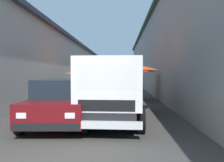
{
  "coord_description": "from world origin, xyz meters",
  "views": [
    {
      "loc": [
        -3.74,
        -1.01,
        1.64
      ],
      "look_at": [
        9.5,
        -0.42,
        1.2
      ],
      "focal_mm": 36.1,
      "sensor_mm": 36.0,
      "label": 1
    }
  ],
  "objects_px": {
    "fruit_stall_near_left": "(130,73)",
    "hatchback_car": "(63,101)",
    "fruit_stall_far_left": "(86,73)",
    "fruit_stall_mid_lane": "(134,73)",
    "delivery_truck": "(111,93)",
    "vendor_by_crates": "(82,88)",
    "vendor_in_shade": "(83,81)"
  },
  "relations": [
    {
      "from": "fruit_stall_far_left",
      "to": "delivery_truck",
      "type": "xyz_separation_m",
      "value": [
        -6.61,
        -1.85,
        -0.66
      ]
    },
    {
      "from": "hatchback_car",
      "to": "vendor_by_crates",
      "type": "distance_m",
      "value": 4.62
    },
    {
      "from": "hatchback_car",
      "to": "fruit_stall_mid_lane",
      "type": "bearing_deg",
      "value": -21.83
    },
    {
      "from": "fruit_stall_near_left",
      "to": "hatchback_car",
      "type": "bearing_deg",
      "value": 133.78
    },
    {
      "from": "fruit_stall_far_left",
      "to": "vendor_in_shade",
      "type": "height_order",
      "value": "fruit_stall_far_left"
    },
    {
      "from": "fruit_stall_far_left",
      "to": "delivery_truck",
      "type": "height_order",
      "value": "fruit_stall_far_left"
    },
    {
      "from": "fruit_stall_near_left",
      "to": "fruit_stall_mid_lane",
      "type": "bearing_deg",
      "value": -4.95
    },
    {
      "from": "fruit_stall_mid_lane",
      "to": "delivery_truck",
      "type": "xyz_separation_m",
      "value": [
        -6.98,
        1.05,
        -0.64
      ]
    },
    {
      "from": "fruit_stall_near_left",
      "to": "hatchback_car",
      "type": "height_order",
      "value": "fruit_stall_near_left"
    },
    {
      "from": "fruit_stall_mid_lane",
      "to": "delivery_truck",
      "type": "bearing_deg",
      "value": 171.44
    },
    {
      "from": "delivery_truck",
      "to": "vendor_in_shade",
      "type": "bearing_deg",
      "value": 13.26
    },
    {
      "from": "fruit_stall_far_left",
      "to": "vendor_by_crates",
      "type": "distance_m",
      "value": 1.8
    },
    {
      "from": "delivery_truck",
      "to": "fruit_stall_mid_lane",
      "type": "bearing_deg",
      "value": -8.56
    },
    {
      "from": "fruit_stall_near_left",
      "to": "delivery_truck",
      "type": "bearing_deg",
      "value": 165.37
    },
    {
      "from": "fruit_stall_mid_lane",
      "to": "delivery_truck",
      "type": "distance_m",
      "value": 7.09
    },
    {
      "from": "fruit_stall_near_left",
      "to": "fruit_stall_far_left",
      "type": "relative_size",
      "value": 1.0
    },
    {
      "from": "fruit_stall_far_left",
      "to": "hatchback_car",
      "type": "relative_size",
      "value": 0.61
    },
    {
      "from": "vendor_by_crates",
      "to": "fruit_stall_mid_lane",
      "type": "bearing_deg",
      "value": -55.05
    },
    {
      "from": "fruit_stall_far_left",
      "to": "vendor_in_shade",
      "type": "xyz_separation_m",
      "value": [
        7.59,
        1.49,
        -0.77
      ]
    },
    {
      "from": "fruit_stall_far_left",
      "to": "vendor_in_shade",
      "type": "relative_size",
      "value": 1.51
    },
    {
      "from": "fruit_stall_near_left",
      "to": "vendor_in_shade",
      "type": "xyz_separation_m",
      "value": [
        11.64,
        4.01,
        -0.73
      ]
    },
    {
      "from": "fruit_stall_far_left",
      "to": "vendor_by_crates",
      "type": "bearing_deg",
      "value": -177.27
    },
    {
      "from": "hatchback_car",
      "to": "fruit_stall_near_left",
      "type": "bearing_deg",
      "value": -46.22
    },
    {
      "from": "fruit_stall_mid_lane",
      "to": "fruit_stall_far_left",
      "type": "relative_size",
      "value": 1.13
    },
    {
      "from": "fruit_stall_far_left",
      "to": "fruit_stall_near_left",
      "type": "bearing_deg",
      "value": -148.14
    },
    {
      "from": "fruit_stall_near_left",
      "to": "delivery_truck",
      "type": "distance_m",
      "value": 2.71
    },
    {
      "from": "vendor_by_crates",
      "to": "vendor_in_shade",
      "type": "height_order",
      "value": "vendor_in_shade"
    },
    {
      "from": "fruit_stall_near_left",
      "to": "vendor_by_crates",
      "type": "xyz_separation_m",
      "value": [
        2.45,
        2.44,
        -0.77
      ]
    },
    {
      "from": "fruit_stall_near_left",
      "to": "vendor_by_crates",
      "type": "bearing_deg",
      "value": 44.91
    },
    {
      "from": "fruit_stall_near_left",
      "to": "vendor_in_shade",
      "type": "relative_size",
      "value": 1.51
    },
    {
      "from": "fruit_stall_far_left",
      "to": "delivery_truck",
      "type": "distance_m",
      "value": 6.89
    },
    {
      "from": "vendor_by_crates",
      "to": "vendor_in_shade",
      "type": "bearing_deg",
      "value": 9.69
    }
  ]
}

